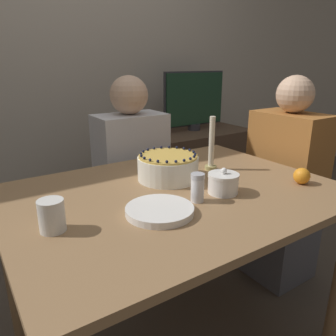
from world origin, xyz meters
TOP-DOWN VIEW (x-y plane):
  - wall_behind at (0.00, 1.40)m, footprint 8.00×0.05m
  - dining_table at (0.00, 0.00)m, footprint 1.28×0.95m
  - cake at (0.05, 0.13)m, footprint 0.26×0.26m
  - sugar_bowl at (0.14, -0.12)m, footprint 0.12×0.12m
  - sugar_shaker at (0.01, -0.13)m, footprint 0.05×0.05m
  - plate_stack at (-0.16, -0.14)m, footprint 0.23×0.23m
  - candle at (0.29, 0.13)m, footprint 0.06×0.06m
  - cup at (-0.49, -0.06)m, footprint 0.08×0.08m
  - orange_fruit_0 at (0.48, -0.23)m, footprint 0.07×0.07m
  - person_man_blue_shirt at (0.15, 0.68)m, footprint 0.40×0.34m
  - person_woman_floral at (0.84, 0.11)m, footprint 0.34×0.40m
  - side_cabinet at (0.93, 1.08)m, footprint 0.86×0.56m
  - tv_monitor at (0.93, 1.08)m, footprint 0.56×0.10m

SIDE VIEW (x-z plane):
  - side_cabinet at x=0.93m, z-range 0.00..0.73m
  - person_woman_floral at x=0.84m, z-range -0.08..1.11m
  - person_man_blue_shirt at x=0.15m, z-range -0.08..1.11m
  - dining_table at x=0.00m, z-range 0.26..1.03m
  - plate_stack at x=-0.16m, z-range 0.77..0.80m
  - orange_fruit_0 at x=0.48m, z-range 0.77..0.84m
  - sugar_bowl at x=0.14m, z-range 0.76..0.86m
  - cup at x=-0.49m, z-range 0.77..0.87m
  - cake at x=0.05m, z-range 0.77..0.88m
  - sugar_shaker at x=0.01m, z-range 0.77..0.88m
  - candle at x=0.29m, z-range 0.75..1.00m
  - tv_monitor at x=0.93m, z-range 0.74..1.20m
  - wall_behind at x=0.00m, z-range 0.00..2.60m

